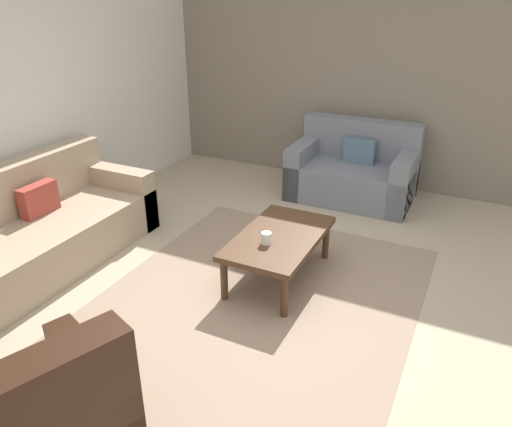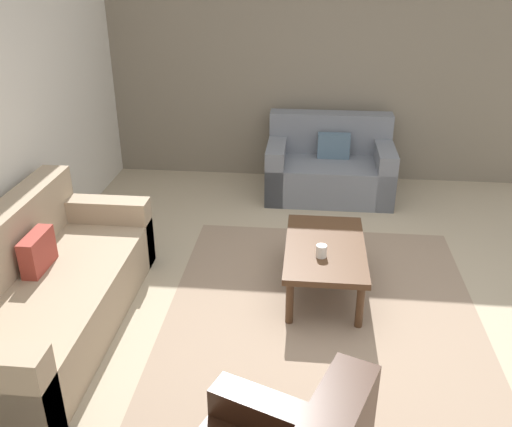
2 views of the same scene
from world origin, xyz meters
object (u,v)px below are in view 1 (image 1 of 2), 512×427
(couch_loveseat, at_px, (354,172))
(coffee_table, at_px, (279,241))
(cup, at_px, (266,238))
(couch_main, at_px, (31,234))

(couch_loveseat, distance_m, coffee_table, 2.07)
(coffee_table, height_order, cup, cup)
(cup, bearing_deg, couch_main, 105.34)
(couch_loveseat, relative_size, cup, 14.16)
(cup, bearing_deg, coffee_table, -11.24)
(couch_loveseat, relative_size, coffee_table, 1.27)
(couch_loveseat, xyz_separation_m, cup, (-2.25, 0.11, 0.16))
(coffee_table, bearing_deg, couch_loveseat, -2.04)
(couch_loveseat, bearing_deg, couch_main, 142.37)
(couch_main, xyz_separation_m, couch_loveseat, (2.81, -2.17, 0.00))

